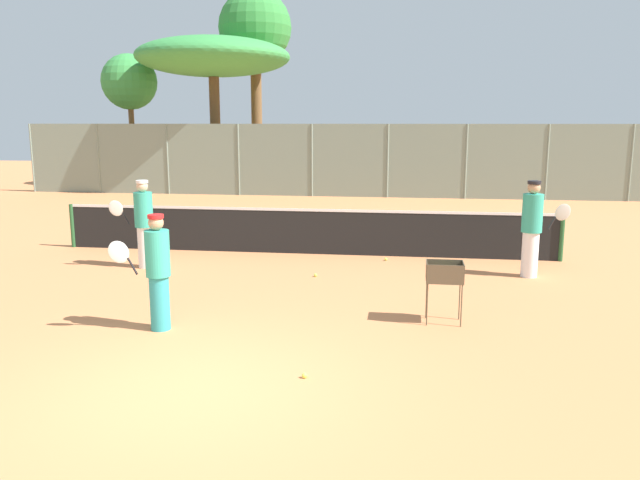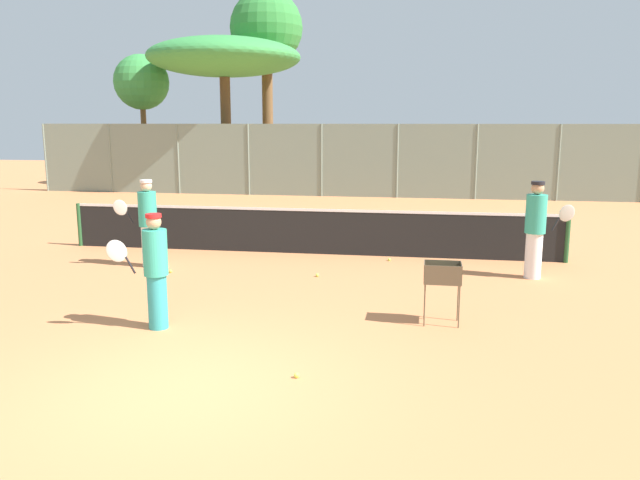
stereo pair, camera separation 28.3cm
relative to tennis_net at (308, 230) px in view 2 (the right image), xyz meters
The scene contains 14 objects.
ground_plane 7.73m from the tennis_net, 90.00° to the right, with size 80.00×80.00×0.00m, color #D37F4C.
tennis_net is the anchor object (origin of this frame).
back_fence 11.52m from the tennis_net, 90.00° to the left, with size 28.20×0.08×2.98m.
tree_0 15.95m from the tennis_net, 114.87° to the left, with size 6.85×6.85×6.76m.
tree_1 18.63m from the tennis_net, 126.40° to the left, with size 2.60×2.60×6.22m.
tree_2 18.57m from the tennis_net, 107.13° to the left, with size 3.52×3.52×9.31m.
player_white_outfit 3.64m from the tennis_net, 149.33° to the right, with size 0.93×0.40×1.86m.
player_red_cap 5.82m from the tennis_net, 102.30° to the right, with size 0.86×0.49×1.74m.
player_yellow_shirt 5.10m from the tennis_net, 17.89° to the right, with size 0.97×0.40×1.92m.
ball_cart 5.61m from the tennis_net, 58.02° to the right, with size 0.56×0.41×0.95m.
tennis_ball_0 7.28m from the tennis_net, 80.54° to the right, with size 0.07×0.07×0.07m, color #D1E54C.
tennis_ball_2 2.31m from the tennis_net, 74.67° to the right, with size 0.07×0.07×0.07m, color #D1E54C.
tennis_ball_3 2.07m from the tennis_net, 13.90° to the right, with size 0.07×0.07×0.07m, color #D1E54C.
tennis_ball_4 3.42m from the tennis_net, 136.26° to the right, with size 0.07×0.07×0.07m, color #D1E54C.
Camera 2 is at (2.64, -6.42, 3.05)m, focal length 35.00 mm.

